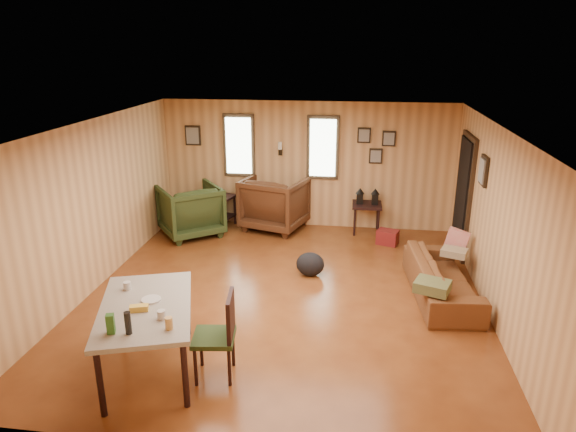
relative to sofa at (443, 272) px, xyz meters
name	(u,v)px	position (x,y,z in m)	size (l,w,h in m)	color
room	(299,209)	(-2.03, 0.01, 0.83)	(5.54, 6.04, 2.44)	brown
sofa	(443,272)	(0.00, 0.00, 0.00)	(1.93, 0.56, 0.75)	brown
recliner_brown	(275,200)	(-2.76, 2.47, 0.18)	(1.09, 1.02, 1.12)	#482815
recliner_green	(190,208)	(-4.26, 1.89, 0.14)	(1.01, 0.95, 1.04)	#2A3819
end_table	(218,205)	(-3.89, 2.44, 0.04)	(0.70, 0.67, 0.75)	black
side_table	(367,202)	(-1.04, 2.47, 0.21)	(0.54, 0.54, 0.86)	black
cooler	(388,237)	(-0.66, 1.91, -0.25)	(0.42, 0.36, 0.26)	maroon
backpack	(310,264)	(-1.89, 0.42, -0.19)	(0.46, 0.36, 0.37)	black
sofa_pillows	(445,264)	(0.02, -0.04, 0.13)	(0.99, 1.82, 0.37)	#4F532E
dining_table	(146,312)	(-3.38, -2.24, 0.34)	(1.36, 1.76, 1.02)	gray
dining_chair	(221,331)	(-2.59, -2.21, 0.16)	(0.49, 0.49, 0.96)	#2A3819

